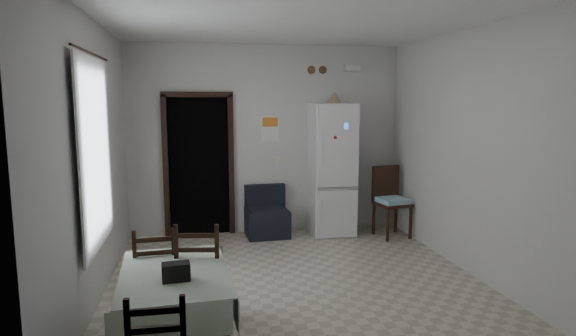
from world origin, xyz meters
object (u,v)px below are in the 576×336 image
(corner_chair, at_px, (392,202))
(dining_chair_far_right, at_px, (201,271))
(dining_chair_far_left, at_px, (156,272))
(navy_seat, at_px, (267,212))
(fridge, at_px, (332,169))
(dining_table, at_px, (176,311))

(corner_chair, bearing_deg, dining_chair_far_right, -151.25)
(dining_chair_far_left, bearing_deg, navy_seat, -121.93)
(fridge, distance_m, dining_chair_far_right, 3.41)
(dining_table, xyz_separation_m, dining_chair_far_right, (0.21, 0.49, 0.15))
(navy_seat, bearing_deg, dining_chair_far_right, -112.97)
(dining_chair_far_left, height_order, dining_chair_far_right, dining_chair_far_right)
(navy_seat, relative_size, corner_chair, 0.71)
(fridge, bearing_deg, navy_seat, -178.84)
(dining_chair_far_left, relative_size, dining_chair_far_right, 0.94)
(corner_chair, distance_m, dining_chair_far_right, 3.68)
(corner_chair, distance_m, dining_chair_far_left, 3.95)
(corner_chair, bearing_deg, dining_chair_far_left, -156.33)
(navy_seat, xyz_separation_m, corner_chair, (1.85, -0.39, 0.15))
(navy_seat, xyz_separation_m, dining_chair_far_left, (-1.43, -2.58, 0.08))
(corner_chair, bearing_deg, fridge, 145.26)
(dining_chair_far_right, bearing_deg, corner_chair, -131.51)
(fridge, xyz_separation_m, dining_table, (-2.24, -3.18, -0.67))
(dining_table, relative_size, dining_chair_far_left, 1.41)
(navy_seat, height_order, dining_chair_far_left, dining_chair_far_left)
(navy_seat, bearing_deg, dining_chair_far_left, -121.31)
(corner_chair, height_order, dining_table, corner_chair)
(dining_table, xyz_separation_m, dining_chair_far_left, (-0.20, 0.61, 0.12))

